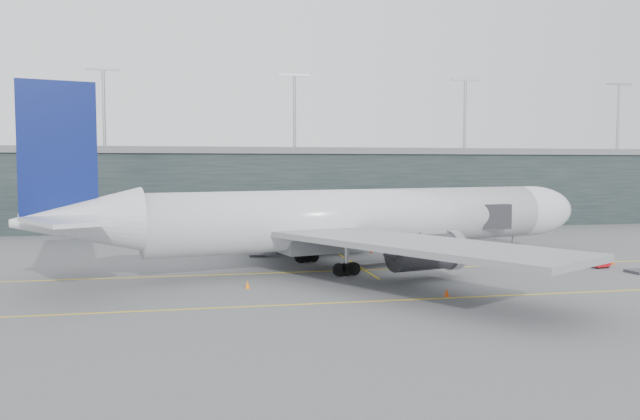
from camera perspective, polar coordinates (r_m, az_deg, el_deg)
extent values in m
plane|color=#515055|center=(73.66, -0.50, -5.13)|extent=(320.00, 320.00, 0.00)
cube|color=yellow|center=(69.78, 0.10, -5.63)|extent=(160.00, 0.25, 0.02)
cube|color=yellow|center=(54.46, 3.39, -8.38)|extent=(160.00, 0.25, 0.02)
cube|color=yellow|center=(94.04, 0.27, -3.13)|extent=(0.25, 60.00, 0.02)
cube|color=black|center=(130.27, -5.18, 1.92)|extent=(240.00, 35.00, 14.00)
cube|color=slate|center=(130.22, -5.20, 5.27)|extent=(240.00, 36.00, 1.20)
cylinder|color=#9E9EA3|center=(121.11, -19.15, 8.67)|extent=(0.60, 0.60, 14.00)
cylinder|color=#9E9EA3|center=(121.33, -2.36, 8.87)|extent=(0.60, 0.60, 14.00)
cylinder|color=#9E9EA3|center=(131.25, 13.10, 8.41)|extent=(0.60, 0.60, 14.00)
cylinder|color=#9E9EA3|center=(148.94, 25.59, 7.58)|extent=(0.60, 0.60, 14.00)
cylinder|color=silver|center=(72.96, 3.53, -0.71)|extent=(49.58, 18.87, 6.67)
ellipsoid|color=silver|center=(88.79, 18.57, -0.07)|extent=(15.23, 9.97, 6.67)
cone|color=silver|center=(63.92, -21.25, -0.96)|extent=(13.06, 9.17, 6.40)
cube|color=gray|center=(72.71, 2.78, -2.77)|extent=(18.01, 9.53, 2.15)
cube|color=black|center=(91.61, 20.42, 0.68)|extent=(3.10, 3.72, 0.86)
cube|color=gray|center=(57.26, 8.83, -3.13)|extent=(24.19, 31.79, 0.59)
cylinder|color=#39393E|center=(65.80, 9.51, -3.82)|extent=(8.24, 5.53, 3.77)
cube|color=gray|center=(86.70, -3.72, -0.68)|extent=(10.48, 31.44, 0.59)
cylinder|color=#39393E|center=(83.23, 1.39, -2.13)|extent=(8.24, 5.53, 3.77)
cube|color=#0A165A|center=(63.63, -22.86, 5.08)|extent=(6.90, 2.28, 12.91)
cube|color=silver|center=(57.92, -21.88, -0.93)|extent=(9.92, 11.34, 0.38)
cube|color=silver|center=(69.70, -22.52, -0.16)|extent=(6.00, 9.73, 0.38)
cylinder|color=black|center=(87.44, 17.22, -3.47)|extent=(1.25, 0.71, 1.18)
cylinder|color=#9E9EA3|center=(87.34, 17.23, -2.94)|extent=(0.32, 0.32, 2.80)
cylinder|color=black|center=(67.03, 2.44, -5.44)|extent=(1.49, 0.87, 1.40)
cylinder|color=black|center=(76.19, -1.22, -4.29)|extent=(1.49, 0.87, 1.40)
cube|color=#27272C|center=(82.03, 15.50, -0.49)|extent=(3.92, 4.30, 3.06)
cube|color=#27272C|center=(90.58, 13.53, -0.05)|extent=(4.32, 14.42, 2.73)
cube|color=#27272C|center=(104.15, 11.11, 0.50)|extent=(4.59, 14.45, 2.84)
cube|color=#27272C|center=(117.87, 9.24, 0.92)|extent=(4.86, 14.49, 2.95)
cylinder|color=#9E9EA3|center=(91.60, 13.35, -2.13)|extent=(0.55, 0.55, 4.15)
cube|color=#39393E|center=(91.79, 13.33, -3.18)|extent=(2.36, 1.88, 0.76)
cylinder|color=#27272C|center=(117.99, 7.05, 0.95)|extent=(4.37, 4.37, 3.28)
cylinder|color=#27272C|center=(118.23, 7.03, -0.74)|extent=(1.97, 1.97, 3.93)
cube|color=#A10B12|center=(78.96, 24.22, -4.30)|extent=(2.18, 1.61, 1.17)
cylinder|color=black|center=(78.23, 24.08, -4.81)|extent=(0.38, 0.20, 0.36)
cylinder|color=black|center=(79.26, 24.80, -4.72)|extent=(0.38, 0.20, 0.36)
cylinder|color=black|center=(78.84, 23.61, -4.73)|extent=(0.38, 0.20, 0.36)
cylinder|color=black|center=(79.87, 24.33, -4.64)|extent=(0.38, 0.20, 0.36)
cube|color=#39393E|center=(81.56, -5.81, -4.15)|extent=(2.00, 1.61, 0.20)
cube|color=#A4AAB0|center=(81.44, -5.81, -3.53)|extent=(1.60, 1.50, 1.49)
cube|color=#263696|center=(81.34, -5.82, -2.99)|extent=(1.65, 1.55, 0.08)
cube|color=#39393E|center=(84.40, -3.35, -3.86)|extent=(2.12, 1.71, 0.21)
cube|color=#B6BBC3|center=(84.28, -3.35, -3.22)|extent=(1.70, 1.60, 1.57)
cube|color=#263696|center=(84.18, -3.35, -2.67)|extent=(1.75, 1.65, 0.08)
cube|color=#39393E|center=(83.37, -2.01, -3.96)|extent=(2.31, 2.11, 0.19)
cube|color=#A5ABB1|center=(83.26, -2.01, -3.38)|extent=(1.93, 1.88, 1.41)
cube|color=#263696|center=(83.17, -2.01, -2.88)|extent=(1.99, 1.94, 0.08)
cone|color=#E74D0C|center=(82.28, 25.19, -4.29)|extent=(0.46, 0.46, 0.73)
cone|color=#CA440B|center=(57.65, 11.51, -7.39)|extent=(0.48, 0.48, 0.76)
cone|color=#EF470D|center=(85.07, 4.71, -3.66)|extent=(0.46, 0.46, 0.74)
cone|color=orange|center=(60.58, -6.65, -6.76)|extent=(0.50, 0.50, 0.80)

